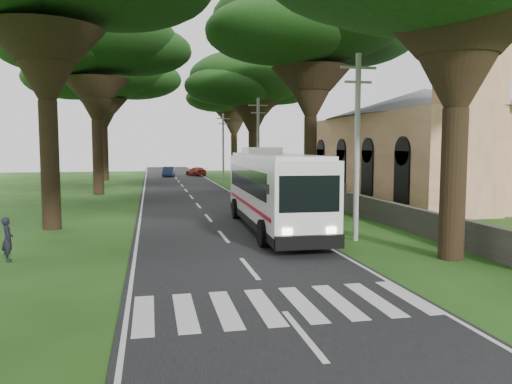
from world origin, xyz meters
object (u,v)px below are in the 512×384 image
(church, at_px, (425,136))
(pole_near, at_px, (357,144))
(pole_mid, at_px, (258,145))
(coach_bus, at_px, (273,189))
(pole_far, at_px, (223,145))
(distant_car_b, at_px, (169,172))
(distant_car_c, at_px, (196,171))
(pedestrian, at_px, (8,239))

(church, relative_size, pole_near, 3.00)
(pole_mid, distance_m, coach_bus, 16.77)
(church, distance_m, pole_far, 27.41)
(church, bearing_deg, pole_mid, 160.19)
(church, relative_size, pole_mid, 3.00)
(pole_mid, relative_size, distant_car_b, 2.00)
(coach_bus, distance_m, distant_car_c, 45.29)
(pole_far, bearing_deg, church, -63.18)
(distant_car_c, xyz_separation_m, pedestrian, (-11.19, -49.98, 0.17))
(pole_far, relative_size, pedestrian, 5.04)
(pole_mid, relative_size, pedestrian, 5.04)
(church, distance_m, coach_bus, 19.52)
(pole_far, relative_size, coach_bus, 0.63)
(pole_near, bearing_deg, distant_car_b, 97.54)
(coach_bus, bearing_deg, pole_mid, 82.08)
(pedestrian, bearing_deg, coach_bus, -84.99)
(church, relative_size, pole_far, 3.00)
(church, xyz_separation_m, pole_mid, (-12.36, 4.45, -0.73))
(pole_near, xyz_separation_m, distant_car_c, (-2.50, 48.88, -3.56))
(coach_bus, bearing_deg, distant_car_b, 96.32)
(pole_far, xyz_separation_m, pedestrian, (-13.69, -41.10, -3.39))
(pole_mid, xyz_separation_m, pole_far, (0.00, 20.00, 0.00))
(church, bearing_deg, distant_car_b, 120.21)
(church, height_order, pole_far, church)
(coach_bus, bearing_deg, pole_near, -50.44)
(pole_near, distance_m, pole_mid, 20.00)
(pole_near, xyz_separation_m, pedestrian, (-13.69, -1.10, -3.39))
(pole_near, height_order, distant_car_c, pole_near)
(distant_car_c, bearing_deg, pole_far, 86.38)
(church, distance_m, distant_car_b, 37.33)
(church, bearing_deg, distant_car_c, 114.03)
(pole_near, distance_m, pedestrian, 14.15)
(pole_far, height_order, distant_car_c, pole_far)
(pole_near, relative_size, coach_bus, 0.63)
(distant_car_c, height_order, pedestrian, pedestrian)
(pole_far, bearing_deg, pole_mid, -90.00)
(church, height_order, distant_car_c, church)
(pole_far, bearing_deg, distant_car_b, 129.67)
(pole_near, height_order, pole_far, same)
(church, height_order, pedestrian, church)
(distant_car_b, bearing_deg, pedestrian, -91.31)
(distant_car_c, relative_size, pedestrian, 2.56)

